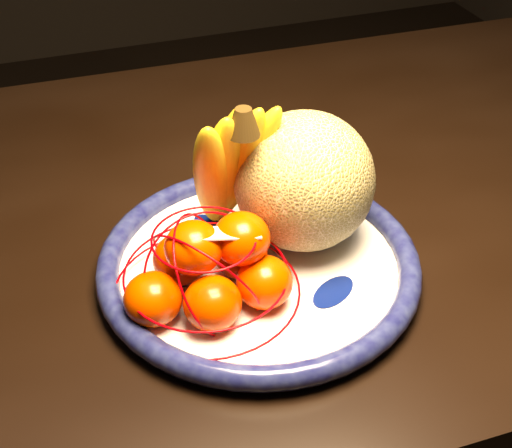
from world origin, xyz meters
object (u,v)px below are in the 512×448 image
object	(u,v)px
cantaloupe	(304,181)
banana_bunch	(228,164)
fruit_bowl	(259,264)
dining_table	(235,244)
mandarin_bag	(211,270)

from	to	relation	value
cantaloupe	banana_bunch	world-z (taller)	banana_bunch
fruit_bowl	cantaloupe	size ratio (longest dim) A/B	2.29
dining_table	banana_bunch	xyz separation A→B (m)	(-0.04, -0.10, 0.21)
dining_table	mandarin_bag	world-z (taller)	mandarin_bag
banana_bunch	fruit_bowl	bearing A→B (deg)	-87.24
cantaloupe	banana_bunch	size ratio (longest dim) A/B	0.79
fruit_bowl	dining_table	bearing A→B (deg)	83.04
dining_table	fruit_bowl	bearing A→B (deg)	-95.85
cantaloupe	banana_bunch	xyz separation A→B (m)	(-0.09, 0.03, 0.02)
dining_table	cantaloupe	xyz separation A→B (m)	(0.05, -0.13, 0.18)
fruit_bowl	mandarin_bag	bearing A→B (deg)	-152.17
dining_table	fruit_bowl	xyz separation A→B (m)	(-0.02, -0.16, 0.10)
dining_table	fruit_bowl	size ratio (longest dim) A/B	3.93
dining_table	mandarin_bag	bearing A→B (deg)	-113.14
cantaloupe	mandarin_bag	bearing A→B (deg)	-153.55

